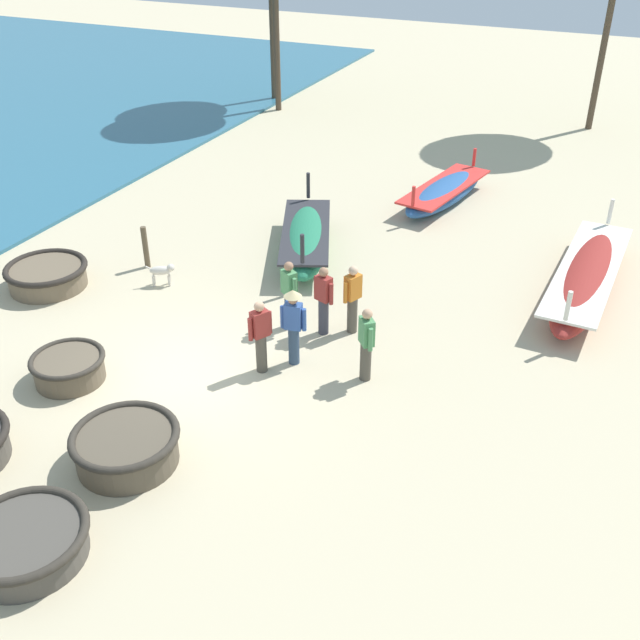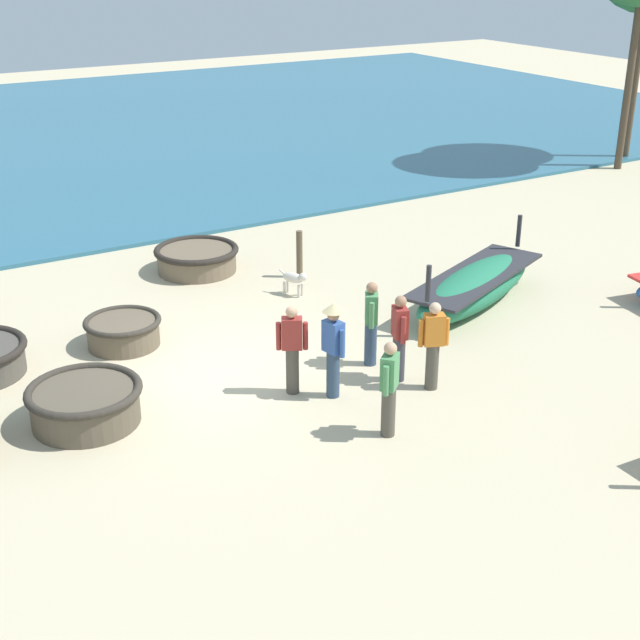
% 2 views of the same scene
% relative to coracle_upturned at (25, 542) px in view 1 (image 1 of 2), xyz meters
% --- Properties ---
extents(ground_plane, '(80.00, 80.00, 0.00)m').
position_rel_coracle_upturned_xyz_m(ground_plane, '(-0.35, 4.87, -0.29)').
color(ground_plane, '#C6B793').
extents(coracle_upturned, '(1.87, 1.87, 0.53)m').
position_rel_coracle_upturned_xyz_m(coracle_upturned, '(0.00, 0.00, 0.00)').
color(coracle_upturned, '#4C473F').
rests_on(coracle_upturned, ground).
extents(coracle_nearest, '(1.93, 1.93, 0.58)m').
position_rel_coracle_upturned_xyz_m(coracle_nearest, '(-5.38, 6.54, 0.03)').
color(coracle_nearest, brown).
rests_on(coracle_nearest, ground).
extents(coracle_front_right, '(1.44, 1.44, 0.54)m').
position_rel_coracle_upturned_xyz_m(coracle_front_right, '(-2.37, 3.73, 0.01)').
color(coracle_front_right, brown).
rests_on(coracle_front_right, ground).
extents(coracle_center, '(1.82, 1.82, 0.63)m').
position_rel_coracle_upturned_xyz_m(coracle_center, '(0.10, 2.25, 0.06)').
color(coracle_center, brown).
rests_on(coracle_center, ground).
extents(long_boat_white_hull, '(1.89, 4.40, 1.12)m').
position_rel_coracle_upturned_xyz_m(long_boat_white_hull, '(1.75, 15.49, 0.04)').
color(long_boat_white_hull, '#285693').
rests_on(long_boat_white_hull, ground).
extents(long_boat_red_hull, '(1.52, 5.97, 1.33)m').
position_rel_coracle_upturned_xyz_m(long_boat_red_hull, '(6.32, 11.52, 0.10)').
color(long_boat_red_hull, maroon).
rests_on(long_boat_red_hull, ground).
extents(long_boat_blue_hull, '(2.75, 4.45, 1.46)m').
position_rel_coracle_upturned_xyz_m(long_boat_blue_hull, '(-0.54, 10.67, 0.13)').
color(long_boat_blue_hull, '#237551').
rests_on(long_boat_blue_hull, ground).
extents(fisherman_standing_right, '(0.50, 0.32, 1.57)m').
position_rel_coracle_upturned_xyz_m(fisherman_standing_right, '(1.44, 7.32, 0.55)').
color(fisherman_standing_right, '#383842').
rests_on(fisherman_standing_right, ground).
extents(fisherman_hauling, '(0.36, 0.47, 1.57)m').
position_rel_coracle_upturned_xyz_m(fisherman_hauling, '(0.90, 5.54, 0.55)').
color(fisherman_hauling, '#4C473D').
rests_on(fisherman_hauling, ground).
extents(fisherman_crouching, '(0.46, 0.37, 1.57)m').
position_rel_coracle_upturned_xyz_m(fisherman_crouching, '(0.68, 7.25, 0.55)').
color(fisherman_crouching, '#2D425B').
rests_on(fisherman_crouching, ground).
extents(fisherman_standing_left, '(0.33, 0.50, 1.57)m').
position_rel_coracle_upturned_xyz_m(fisherman_standing_left, '(1.98, 7.63, 0.55)').
color(fisherman_standing_left, '#4C473D').
rests_on(fisherman_standing_left, ground).
extents(fisherman_by_coracle, '(0.39, 0.42, 1.57)m').
position_rel_coracle_upturned_xyz_m(fisherman_by_coracle, '(2.87, 6.11, 0.55)').
color(fisherman_by_coracle, '#4C473D').
rests_on(fisherman_by_coracle, ground).
extents(fisherman_with_hat, '(0.52, 0.36, 1.67)m').
position_rel_coracle_upturned_xyz_m(fisherman_with_hat, '(1.36, 6.05, 0.67)').
color(fisherman_with_hat, '#2D425B').
rests_on(fisherman_with_hat, ground).
extents(dog, '(0.62, 0.42, 0.55)m').
position_rel_coracle_upturned_xyz_m(dog, '(-2.92, 7.73, 0.08)').
color(dog, beige).
rests_on(dog, ground).
extents(mooring_post_mid_beach, '(0.14, 0.14, 1.08)m').
position_rel_coracle_upturned_xyz_m(mooring_post_mid_beach, '(-3.84, 8.37, 0.25)').
color(mooring_post_mid_beach, brown).
rests_on(mooring_post_mid_beach, ground).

